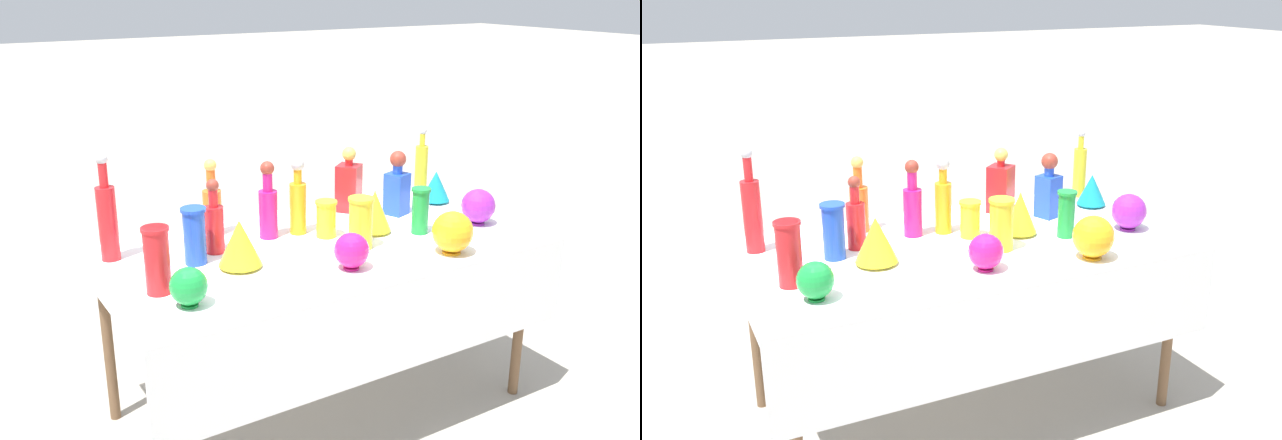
% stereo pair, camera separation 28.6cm
% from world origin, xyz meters
% --- Properties ---
extents(ground_plane, '(40.00, 40.00, 0.00)m').
position_xyz_m(ground_plane, '(0.00, 0.00, 0.00)').
color(ground_plane, '#A0998C').
extents(display_table, '(1.79, 0.95, 0.76)m').
position_xyz_m(display_table, '(0.00, -0.04, 0.70)').
color(display_table, white).
rests_on(display_table, ground).
extents(tall_bottle_0, '(0.07, 0.07, 0.33)m').
position_xyz_m(tall_bottle_0, '(-0.01, 0.15, 0.90)').
color(tall_bottle_0, orange).
rests_on(tall_bottle_0, display_table).
extents(tall_bottle_1, '(0.06, 0.06, 0.33)m').
position_xyz_m(tall_bottle_1, '(0.80, 0.35, 0.90)').
color(tall_bottle_1, yellow).
rests_on(tall_bottle_1, display_table).
extents(tall_bottle_2, '(0.07, 0.07, 0.30)m').
position_xyz_m(tall_bottle_2, '(-0.40, 0.13, 0.88)').
color(tall_bottle_2, red).
rests_on(tall_bottle_2, display_table).
extents(tall_bottle_3, '(0.08, 0.08, 0.32)m').
position_xyz_m(tall_bottle_3, '(-0.14, 0.17, 0.90)').
color(tall_bottle_3, '#C61972').
rests_on(tall_bottle_3, display_table).
extents(tall_bottle_4, '(0.08, 0.08, 0.33)m').
position_xyz_m(tall_bottle_4, '(-0.33, 0.32, 0.89)').
color(tall_bottle_4, orange).
rests_on(tall_bottle_4, display_table).
extents(tall_bottle_5, '(0.07, 0.07, 0.42)m').
position_xyz_m(tall_bottle_5, '(-0.77, 0.27, 0.93)').
color(tall_bottle_5, red).
rests_on(tall_bottle_5, display_table).
extents(square_decanter_0, '(0.12, 0.12, 0.29)m').
position_xyz_m(square_decanter_0, '(0.50, 0.14, 0.89)').
color(square_decanter_0, blue).
rests_on(square_decanter_0, display_table).
extents(square_decanter_1, '(0.14, 0.14, 0.30)m').
position_xyz_m(square_decanter_1, '(0.34, 0.30, 0.89)').
color(square_decanter_1, red).
rests_on(square_decanter_1, display_table).
extents(slender_vase_0, '(0.09, 0.09, 0.16)m').
position_xyz_m(slender_vase_0, '(0.06, 0.06, 0.84)').
color(slender_vase_0, yellow).
rests_on(slender_vase_0, display_table).
extents(slender_vase_1, '(0.10, 0.10, 0.24)m').
position_xyz_m(slender_vase_1, '(-0.72, -0.12, 0.89)').
color(slender_vase_1, red).
rests_on(slender_vase_1, display_table).
extents(slender_vase_2, '(0.10, 0.10, 0.21)m').
position_xyz_m(slender_vase_2, '(0.11, -0.13, 0.87)').
color(slender_vase_2, yellow).
rests_on(slender_vase_2, display_table).
extents(slender_vase_3, '(0.08, 0.08, 0.20)m').
position_xyz_m(slender_vase_3, '(0.42, -0.11, 0.87)').
color(slender_vase_3, '#198C38').
rests_on(slender_vase_3, display_table).
extents(slender_vase_4, '(0.10, 0.10, 0.22)m').
position_xyz_m(slender_vase_4, '(-0.51, 0.06, 0.88)').
color(slender_vase_4, blue).
rests_on(slender_vase_4, display_table).
extents(fluted_vase_0, '(0.16, 0.16, 0.19)m').
position_xyz_m(fluted_vase_0, '(-0.39, -0.06, 0.86)').
color(fluted_vase_0, yellow).
rests_on(fluted_vase_0, display_table).
extents(fluted_vase_1, '(0.14, 0.14, 0.18)m').
position_xyz_m(fluted_vase_1, '(0.26, -0.01, 0.86)').
color(fluted_vase_1, yellow).
rests_on(fluted_vase_1, display_table).
extents(fluted_vase_2, '(0.14, 0.14, 0.15)m').
position_xyz_m(fluted_vase_2, '(0.77, 0.19, 0.84)').
color(fluted_vase_2, teal).
rests_on(fluted_vase_2, display_table).
extents(round_bowl_0, '(0.13, 0.13, 0.14)m').
position_xyz_m(round_bowl_0, '(-0.67, -0.27, 0.83)').
color(round_bowl_0, '#198C38').
rests_on(round_bowl_0, display_table).
extents(round_bowl_1, '(0.15, 0.15, 0.16)m').
position_xyz_m(round_bowl_1, '(0.71, -0.15, 0.84)').
color(round_bowl_1, purple).
rests_on(round_bowl_1, display_table).
extents(round_bowl_2, '(0.16, 0.16, 0.17)m').
position_xyz_m(round_bowl_2, '(0.38, -0.36, 0.85)').
color(round_bowl_2, orange).
rests_on(round_bowl_2, display_table).
extents(round_bowl_3, '(0.13, 0.13, 0.14)m').
position_xyz_m(round_bowl_3, '(-0.04, -0.29, 0.83)').
color(round_bowl_3, '#C61972').
rests_on(round_bowl_3, display_table).
extents(price_tag_left, '(0.05, 0.03, 0.05)m').
position_xyz_m(price_tag_left, '(0.21, -0.42, 0.78)').
color(price_tag_left, white).
rests_on(price_tag_left, display_table).
extents(cardboard_box_behind_left, '(0.52, 0.47, 0.33)m').
position_xyz_m(cardboard_box_behind_left, '(-0.05, 0.92, 0.13)').
color(cardboard_box_behind_left, tan).
rests_on(cardboard_box_behind_left, ground).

